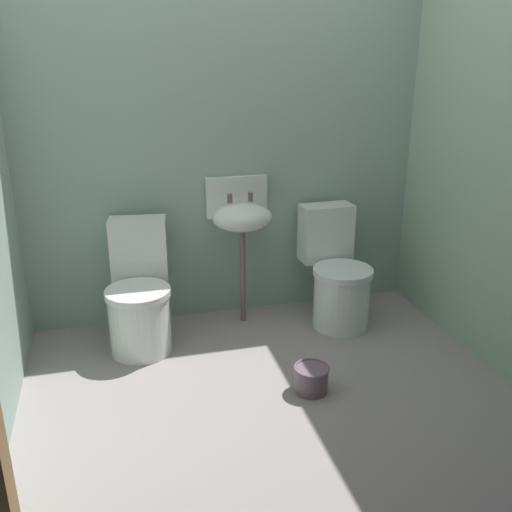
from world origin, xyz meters
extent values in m
cube|color=gray|center=(0.00, 0.00, -0.04)|extent=(3.09, 2.50, 0.08)
cube|color=#8DA89A|center=(0.00, 1.10, 1.23)|extent=(3.09, 0.10, 2.47)
cube|color=#90AE93|center=(1.39, 0.10, 1.23)|extent=(0.10, 2.30, 2.47)
cylinder|color=white|center=(-0.65, 0.61, 0.19)|extent=(0.43, 0.43, 0.38)
cylinder|color=white|center=(-0.65, 0.61, 0.40)|extent=(0.45, 0.45, 0.04)
cube|color=white|center=(-0.62, 0.91, 0.58)|extent=(0.38, 0.23, 0.40)
cylinder|color=silver|center=(0.69, 0.61, 0.19)|extent=(0.40, 0.40, 0.38)
cylinder|color=silver|center=(0.69, 0.61, 0.40)|extent=(0.42, 0.42, 0.04)
cube|color=silver|center=(0.68, 0.91, 0.58)|extent=(0.37, 0.20, 0.40)
cylinder|color=#6A5760|center=(0.06, 0.86, 0.33)|extent=(0.04, 0.04, 0.66)
ellipsoid|color=white|center=(0.06, 0.86, 0.75)|extent=(0.40, 0.32, 0.18)
cube|color=white|center=(0.06, 1.02, 0.85)|extent=(0.42, 0.04, 0.28)
cylinder|color=#6A5760|center=(-0.01, 0.92, 0.87)|extent=(0.04, 0.04, 0.06)
cylinder|color=#6A5760|center=(0.13, 0.92, 0.87)|extent=(0.04, 0.04, 0.06)
cylinder|color=#6A5760|center=(0.23, -0.09, 0.07)|extent=(0.19, 0.19, 0.14)
torus|color=#6E5064|center=(0.23, -0.09, 0.14)|extent=(0.20, 0.20, 0.02)
camera|label=1|loc=(-0.76, -2.64, 1.82)|focal=39.94mm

